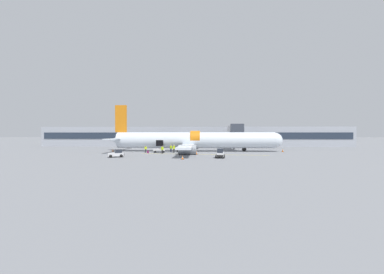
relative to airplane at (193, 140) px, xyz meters
name	(u,v)px	position (x,y,z in m)	size (l,w,h in m)	color
ground_plane	(189,154)	(-0.54, -6.56, -2.63)	(500.00, 500.00, 0.00)	slate
apron_marking_line	(202,154)	(2.21, -8.27, -2.63)	(26.23, 3.59, 0.01)	yellow
terminal_strip	(195,136)	(-0.54, 26.79, 0.65)	(103.36, 12.88, 6.56)	#9EA3AD
jet_bridge_stub	(235,130)	(10.87, 6.83, 2.54)	(3.24, 11.89, 6.72)	#4C4C51
airplane	(193,140)	(0.00, 0.00, 0.00)	(41.68, 34.48, 11.21)	silver
baggage_tug_lead	(220,154)	(5.37, -15.11, -1.93)	(1.87, 3.38, 1.65)	white
baggage_tug_mid	(117,154)	(-13.21, -14.88, -2.03)	(3.03, 2.45, 1.41)	silver
baggage_cart_loading	(160,151)	(-7.32, -4.41, -2.18)	(3.59, 2.05, 0.90)	silver
ground_crew_loader_a	(174,149)	(-4.12, -4.50, -1.69)	(0.57, 0.57, 1.79)	#2D2D33
ground_crew_loader_b	(146,149)	(-10.53, -4.18, -1.81)	(0.54, 0.39, 1.56)	#2D2D33
ground_crew_driver	(162,149)	(-6.34, -6.62, -1.77)	(0.56, 0.37, 1.65)	black
ground_crew_supervisor	(171,148)	(-5.06, -2.36, -1.75)	(0.57, 0.51, 1.68)	#1E2338
suitcase_on_tarmac_upright	(148,152)	(-9.62, -5.89, -2.35)	(0.37, 0.32, 0.67)	#721951
safety_cone_nose	(283,150)	(20.94, -0.94, -2.29)	(0.55, 0.55, 0.73)	black
safety_cone_engine_left	(182,158)	(-1.01, -17.98, -2.33)	(0.51, 0.51, 0.64)	black
safety_cone_wingtip	(197,153)	(1.05, -8.73, -2.27)	(0.45, 0.45, 0.77)	black
safety_cone_tail	(113,150)	(-19.19, -1.27, -2.37)	(0.49, 0.49, 0.56)	black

